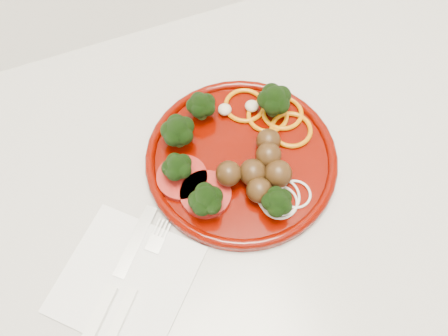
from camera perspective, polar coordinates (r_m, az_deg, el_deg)
name	(u,v)px	position (r m, az deg, el deg)	size (l,w,h in m)	color
counter	(153,300)	(1.10, -8.11, -14.67)	(2.40, 0.60, 0.90)	silver
plate	(238,157)	(0.68, 1.63, 1.27)	(0.27, 0.27, 0.06)	#4B0500
napkin	(126,279)	(0.64, -11.14, -12.35)	(0.15, 0.15, 0.00)	white
knife	(111,291)	(0.64, -12.80, -13.59)	(0.14, 0.15, 0.01)	silver
fork	(128,301)	(0.63, -10.87, -14.69)	(0.12, 0.13, 0.01)	white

